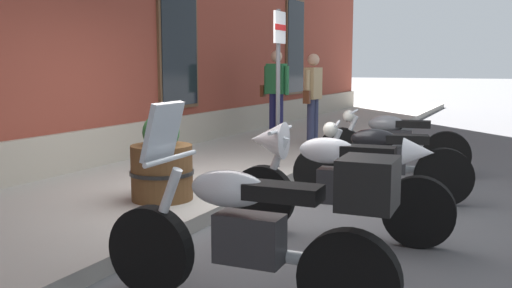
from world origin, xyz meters
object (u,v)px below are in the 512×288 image
at_px(pedestrian_tan_coat, 313,93).
at_px(motorcycle_white_sport, 329,176).
at_px(motorcycle_black_naked, 380,162).
at_px(pedestrian_striped_shirt, 276,88).
at_px(parking_sign, 279,66).
at_px(motorcycle_grey_naked, 391,143).
at_px(motorcycle_silver_touring, 258,229).
at_px(barrel_planter, 162,165).

bearing_deg(pedestrian_tan_coat, motorcycle_white_sport, -158.55).
xyz_separation_m(motorcycle_black_naked, pedestrian_striped_shirt, (4.22, 3.17, 0.67)).
xyz_separation_m(pedestrian_tan_coat, parking_sign, (-2.66, -0.44, 0.51)).
distance_m(motorcycle_grey_naked, parking_sign, 2.01).
distance_m(motorcycle_silver_touring, pedestrian_tan_coat, 7.19).
bearing_deg(motorcycle_silver_touring, motorcycle_white_sport, 3.81).
distance_m(parking_sign, barrel_planter, 2.61).
relative_size(motorcycle_white_sport, barrel_planter, 2.25).
xyz_separation_m(pedestrian_striped_shirt, parking_sign, (-3.37, -1.50, 0.45)).
xyz_separation_m(motorcycle_grey_naked, pedestrian_tan_coat, (1.81, 1.87, 0.61)).
height_order(motorcycle_white_sport, barrel_planter, barrel_planter).
height_order(motorcycle_silver_touring, motorcycle_white_sport, motorcycle_silver_touring).
height_order(motorcycle_black_naked, pedestrian_tan_coat, pedestrian_tan_coat).
xyz_separation_m(pedestrian_striped_shirt, barrel_planter, (-5.72, -1.14, -0.62)).
relative_size(motorcycle_silver_touring, motorcycle_white_sport, 0.97).
height_order(motorcycle_grey_naked, pedestrian_striped_shirt, pedestrian_striped_shirt).
distance_m(motorcycle_white_sport, motorcycle_black_naked, 1.57).
relative_size(pedestrian_tan_coat, pedestrian_striped_shirt, 0.95).
bearing_deg(barrel_planter, motorcycle_white_sport, -91.98).
bearing_deg(parking_sign, barrel_planter, 171.21).
height_order(motorcycle_silver_touring, parking_sign, parking_sign).
distance_m(motorcycle_silver_touring, pedestrian_striped_shirt, 8.21).
relative_size(motorcycle_grey_naked, pedestrian_tan_coat, 1.30).
bearing_deg(motorcycle_black_naked, parking_sign, 62.96).
bearing_deg(parking_sign, motorcycle_silver_touring, -158.27).
bearing_deg(motorcycle_silver_touring, pedestrian_tan_coat, 17.15).
distance_m(motorcycle_black_naked, pedestrian_tan_coat, 4.14).
distance_m(pedestrian_tan_coat, barrel_planter, 5.04).
height_order(motorcycle_silver_touring, motorcycle_black_naked, motorcycle_silver_touring).
relative_size(motorcycle_silver_touring, motorcycle_grey_naked, 0.94).
relative_size(motorcycle_white_sport, motorcycle_black_naked, 1.03).
relative_size(motorcycle_silver_touring, pedestrian_tan_coat, 1.23).
relative_size(motorcycle_silver_touring, pedestrian_striped_shirt, 1.16).
bearing_deg(motorcycle_silver_touring, barrel_planter, 47.91).
distance_m(motorcycle_grey_naked, pedestrian_striped_shirt, 3.92).
bearing_deg(motorcycle_grey_naked, pedestrian_tan_coat, 46.06).
bearing_deg(motorcycle_silver_touring, pedestrian_striped_shirt, 22.79).
height_order(pedestrian_striped_shirt, barrel_planter, pedestrian_striped_shirt).
bearing_deg(motorcycle_white_sport, barrel_planter, 88.02).
distance_m(motorcycle_white_sport, pedestrian_tan_coat, 5.48).
xyz_separation_m(motorcycle_silver_touring, motorcycle_black_naked, (3.34, 0.00, -0.09)).
xyz_separation_m(motorcycle_black_naked, pedestrian_tan_coat, (3.51, 2.11, 0.61)).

